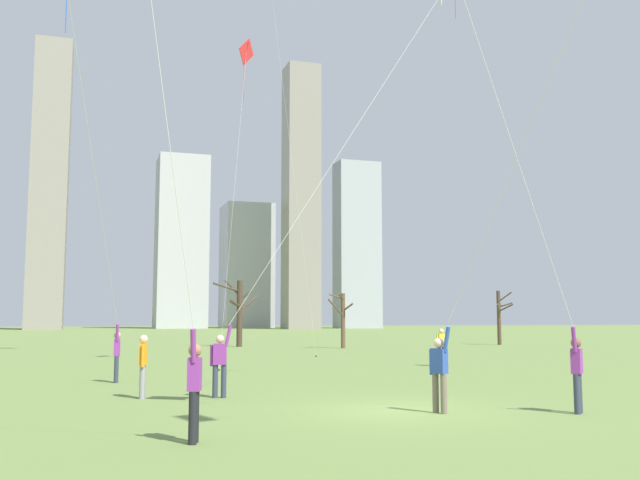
# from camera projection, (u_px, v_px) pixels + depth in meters

# --- Properties ---
(ground_plane) EXTENTS (400.00, 400.00, 0.00)m
(ground_plane) POSITION_uv_depth(u_px,v_px,m) (401.00, 410.00, 15.96)
(ground_plane) COLOR olive
(kite_flyer_midfield_center_white) EXTENTS (1.37, 11.96, 16.21)m
(kite_flyer_midfield_center_white) POSITION_uv_depth(u_px,v_px,m) (498.00, 227.00, 13.89)
(kite_flyer_midfield_center_white) COLOR #726656
(kite_flyer_midfield_center_white) RESTS_ON ground
(kite_flyer_midfield_right_purple) EXTENTS (7.86, 0.38, 13.20)m
(kite_flyer_midfield_right_purple) POSITION_uv_depth(u_px,v_px,m) (249.00, 313.00, 18.97)
(kite_flyer_midfield_right_purple) COLOR #33384C
(kite_flyer_midfield_right_purple) RESTS_ON ground
(kite_flyer_far_back_orange) EXTENTS (4.13, 7.42, 20.67)m
(kite_flyer_far_back_orange) POSITION_uv_depth(u_px,v_px,m) (178.00, 251.00, 11.21)
(kite_flyer_far_back_orange) COLOR black
(kite_flyer_far_back_orange) RESTS_ON ground
(kite_flyer_foreground_right_yellow) EXTENTS (4.97, 2.11, 10.45)m
(kite_flyer_foreground_right_yellow) POSITION_uv_depth(u_px,v_px,m) (555.00, 300.00, 15.18)
(kite_flyer_foreground_right_yellow) COLOR #33384C
(kite_flyer_foreground_right_yellow) RESTS_ON ground
(kite_flyer_foreground_left_blue) EXTENTS (2.11, 9.24, 10.56)m
(kite_flyer_foreground_left_blue) POSITION_uv_depth(u_px,v_px,m) (111.00, 311.00, 21.93)
(kite_flyer_foreground_left_blue) COLOR #33384C
(kite_flyer_foreground_left_blue) RESTS_ON ground
(bystander_far_off_by_trees) EXTENTS (0.24, 0.51, 1.62)m
(bystander_far_off_by_trees) POSITION_uv_depth(u_px,v_px,m) (143.00, 363.00, 18.44)
(bystander_far_off_by_trees) COLOR gray
(bystander_far_off_by_trees) RESTS_ON ground
(bystander_strolling_midfield) EXTENTS (0.51, 0.24, 1.62)m
(bystander_strolling_midfield) POSITION_uv_depth(u_px,v_px,m) (442.00, 345.00, 31.04)
(bystander_strolling_midfield) COLOR #33384C
(bystander_strolling_midfield) RESTS_ON ground
(distant_kite_drifting_right_red) EXTENTS (1.92, 2.89, 14.70)m
(distant_kite_drifting_right_red) POSITION_uv_depth(u_px,v_px,m) (245.00, 68.00, 32.10)
(distant_kite_drifting_right_red) COLOR red
(distant_kite_drifting_right_red) RESTS_ON ground
(bare_tree_rightmost) EXTENTS (2.01, 1.74, 4.30)m
(bare_tree_rightmost) POSITION_uv_depth(u_px,v_px,m) (500.00, 316.00, 57.07)
(bare_tree_rightmost) COLOR #4C3828
(bare_tree_rightmost) RESTS_ON ground
(bare_tree_left_of_center) EXTENTS (1.96, 1.42, 3.87)m
(bare_tree_left_of_center) POSITION_uv_depth(u_px,v_px,m) (343.00, 318.00, 50.29)
(bare_tree_left_of_center) COLOR brown
(bare_tree_left_of_center) RESTS_ON ground
(bare_tree_leftmost) EXTENTS (3.61, 2.80, 5.01)m
(bare_tree_leftmost) POSITION_uv_depth(u_px,v_px,m) (239.00, 310.00, 53.25)
(bare_tree_leftmost) COLOR #423326
(bare_tree_leftmost) RESTS_ON ground
(skyline_tall_tower) EXTENTS (11.10, 10.98, 38.57)m
(skyline_tall_tower) POSITION_uv_depth(u_px,v_px,m) (181.00, 242.00, 161.24)
(skyline_tall_tower) COLOR #B2B2B7
(skyline_tall_tower) RESTS_ON ground
(skyline_slender_spire) EXTENTS (7.08, 8.11, 58.39)m
(skyline_slender_spire) POSITION_uv_depth(u_px,v_px,m) (49.00, 184.00, 143.92)
(skyline_slender_spire) COLOR gray
(skyline_slender_spire) RESTS_ON ground
(skyline_mid_tower_right) EXTENTS (11.17, 11.70, 28.96)m
(skyline_mid_tower_right) POSITION_uv_depth(u_px,v_px,m) (246.00, 266.00, 168.84)
(skyline_mid_tower_right) COLOR #B2B2B7
(skyline_mid_tower_right) RESTS_ON ground
(skyline_squat_block) EXTENTS (7.03, 6.69, 56.58)m
(skyline_squat_block) POSITION_uv_depth(u_px,v_px,m) (301.00, 195.00, 152.45)
(skyline_squat_block) COLOR gray
(skyline_squat_block) RESTS_ON ground
(skyline_mid_tower_left) EXTENTS (9.78, 6.27, 37.91)m
(skyline_mid_tower_left) POSITION_uv_depth(u_px,v_px,m) (357.00, 245.00, 163.23)
(skyline_mid_tower_left) COLOR #9EA3AD
(skyline_mid_tower_left) RESTS_ON ground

